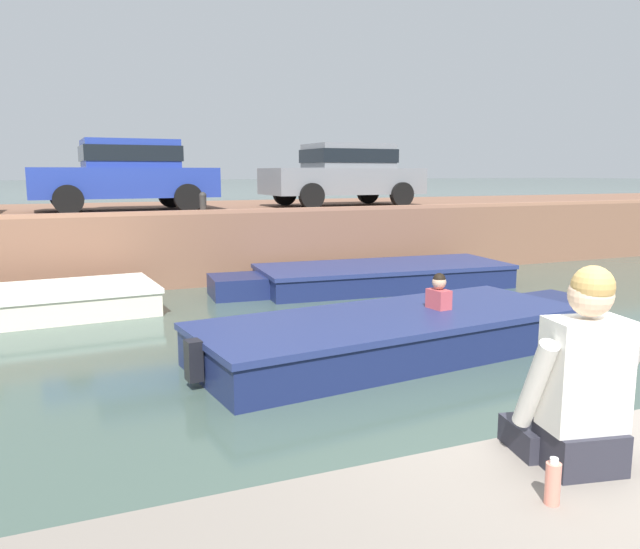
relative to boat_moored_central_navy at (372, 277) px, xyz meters
The scene contains 10 objects.
ground_plane 4.75m from the boat_moored_central_navy, 129.63° to the right, with size 400.00×400.00×0.00m, color #42564C.
far_quay_wall 5.37m from the boat_moored_central_navy, 124.46° to the left, with size 60.00×6.00×1.50m, color brown.
far_wall_coping 3.63m from the boat_moored_central_navy, 153.23° to the left, with size 60.00×0.24×0.08m, color #9F6C52.
boat_moored_central_navy is the anchor object (origin of this frame).
motorboat_passing 4.63m from the boat_moored_central_navy, 111.87° to the right, with size 6.32×2.49×1.02m.
car_left_inner_blue 5.87m from the boat_moored_central_navy, 143.88° to the left, with size 3.94×2.08×1.54m.
car_centre_grey 3.96m from the boat_moored_central_navy, 75.03° to the left, with size 3.96×2.00×1.54m.
mooring_bollard_mid 3.81m from the boat_moored_central_navy, 151.82° to the left, with size 0.15×0.15×0.45m.
person_seated_left 9.87m from the boat_moored_central_navy, 112.06° to the right, with size 0.58×0.59×0.97m.
bottle_drink 10.20m from the boat_moored_central_navy, 113.41° to the right, with size 0.06×0.06×0.20m.
Camera 1 is at (-2.85, -2.48, 2.35)m, focal length 35.00 mm.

